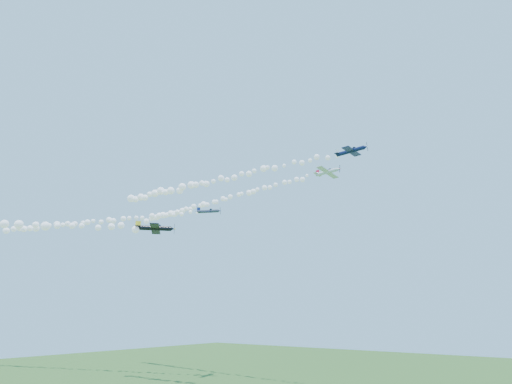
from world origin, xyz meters
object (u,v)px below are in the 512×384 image
Objects in this scene: plane_white at (328,172)px; plane_black at (155,228)px; plane_navy at (351,151)px; plane_grey at (209,211)px.

plane_black is at bearing -112.90° from plane_white.
plane_white is at bearing 130.41° from plane_navy.
plane_white is 45.65m from plane_black.
plane_grey reaches higher than plane_black.
plane_grey is 1.11× the size of plane_black.
plane_navy reaches higher than plane_black.
plane_black is (-20.06, -36.96, -17.76)m from plane_white.
plane_white reaches higher than plane_black.
plane_black is (18.87, -34.92, -12.79)m from plane_grey.
plane_navy is at bearing -30.49° from plane_grey.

